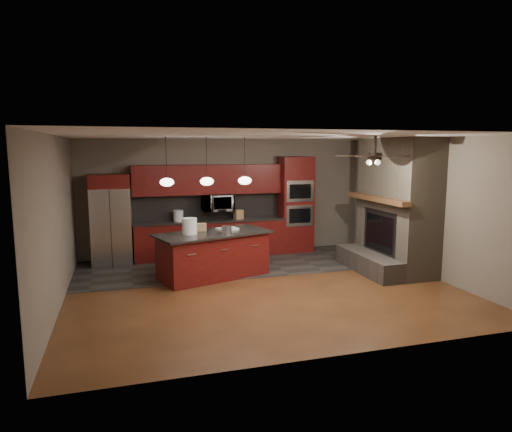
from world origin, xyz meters
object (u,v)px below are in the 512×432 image
object	(u,v)px
kitchen_island	(213,255)
cardboard_box	(200,227)
refrigerator	(111,220)
paint_can	(227,229)
white_bucket	(190,226)
paint_tray	(227,229)
counter_bucket	(178,216)
counter_box	(238,214)
microwave	(217,203)
oven_tower	(295,205)

from	to	relation	value
kitchen_island	cardboard_box	size ratio (longest dim) A/B	10.52
refrigerator	paint_can	bearing A→B (deg)	-38.91
white_bucket	cardboard_box	xyz separation A→B (m)	(0.26, 0.29, -0.08)
kitchen_island	paint_tray	bearing A→B (deg)	14.62
counter_bucket	cardboard_box	bearing A→B (deg)	-80.10
counter_box	cardboard_box	bearing A→B (deg)	-144.28
paint_tray	refrigerator	bearing A→B (deg)	134.45
paint_can	paint_tray	bearing A→B (deg)	74.95
microwave	white_bucket	size ratio (longest dim) A/B	2.32
paint_can	paint_tray	distance (m)	0.34
refrigerator	microwave	bearing A→B (deg)	3.07
refrigerator	cardboard_box	bearing A→B (deg)	-38.92
cardboard_box	counter_bucket	xyz separation A→B (m)	(-0.26, 1.51, 0.03)
counter_bucket	counter_box	size ratio (longest dim) A/B	1.16
microwave	counter_bucket	distance (m)	0.98
paint_can	counter_bucket	size ratio (longest dim) A/B	0.79
refrigerator	paint_tray	bearing A→B (deg)	-32.38
oven_tower	refrigerator	distance (m)	4.42
refrigerator	kitchen_island	world-z (taller)	refrigerator
microwave	paint_tray	xyz separation A→B (m)	(-0.13, -1.60, -0.36)
counter_bucket	counter_box	bearing A→B (deg)	-2.00
oven_tower	paint_tray	bearing A→B (deg)	-143.78
microwave	white_bucket	bearing A→B (deg)	-117.06
cardboard_box	oven_tower	bearing A→B (deg)	34.54
paint_tray	counter_box	bearing A→B (deg)	54.29
counter_bucket	counter_box	xyz separation A→B (m)	(1.43, -0.05, -0.02)
paint_tray	counter_bucket	size ratio (longest dim) A/B	1.58
refrigerator	white_bucket	world-z (taller)	refrigerator
white_bucket	paint_tray	bearing A→B (deg)	16.95
microwave	paint_tray	size ratio (longest dim) A/B	1.80
paint_tray	microwave	bearing A→B (deg)	72.18
oven_tower	kitchen_island	size ratio (longest dim) A/B	0.96
paint_tray	white_bucket	bearing A→B (deg)	-176.22
counter_bucket	paint_tray	bearing A→B (deg)	-62.31
refrigerator	counter_box	size ratio (longest dim) A/B	9.15
white_bucket	refrigerator	bearing A→B (deg)	131.18
kitchen_island	counter_bucket	world-z (taller)	counter_bucket
oven_tower	microwave	xyz separation A→B (m)	(-1.98, 0.06, 0.11)
kitchen_island	paint_can	world-z (taller)	paint_can
paint_tray	counter_box	distance (m)	1.62
oven_tower	microwave	distance (m)	1.98
microwave	counter_box	size ratio (longest dim) A/B	3.31
counter_box	refrigerator	bearing A→B (deg)	165.15
oven_tower	kitchen_island	bearing A→B (deg)	-144.34
kitchen_island	counter_bucket	distance (m)	1.91
cardboard_box	counter_bucket	distance (m)	1.53
kitchen_island	white_bucket	bearing A→B (deg)	166.82
oven_tower	white_bucket	bearing A→B (deg)	-148.48
microwave	paint_can	world-z (taller)	microwave
paint_can	counter_box	distance (m)	1.96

